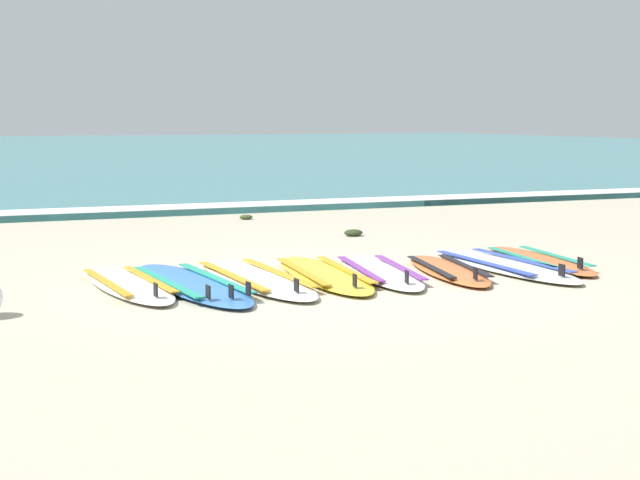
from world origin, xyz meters
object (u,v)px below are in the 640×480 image
Objects in this scene: surfboard_6 at (502,265)px; surfboard_0 at (128,285)px; surfboard_3 at (324,274)px; surfboard_2 at (255,278)px; surfboard_1 at (191,284)px; surfboard_7 at (539,260)px; surfboard_5 at (448,270)px; surfboard_4 at (380,272)px.

surfboard_0 is at bearing 175.69° from surfboard_6.
surfboard_3 is 1.88m from surfboard_6.
surfboard_0 is 1.15m from surfboard_2.
surfboard_0 and surfboard_1 have the same top height.
surfboard_7 is at bearing -0.90° from surfboard_2.
surfboard_6 is at bearing -165.10° from surfboard_7.
surfboard_7 is at bearing 10.11° from surfboard_5.
surfboard_1 is 1.85m from surfboard_4.
surfboard_0 is 4.22m from surfboard_7.
surfboard_2 is 0.67m from surfboard_3.
surfboard_2 is at bearing 175.21° from surfboard_4.
surfboard_1 is 1.03× the size of surfboard_6.
surfboard_1 and surfboard_3 have the same top height.
surfboard_0 is 1.07× the size of surfboard_5.
surfboard_5 is 1.21m from surfboard_7.
surfboard_0 is 2.38m from surfboard_4.
surfboard_7 is (3.07, -0.05, 0.00)m from surfboard_2.
surfboard_6 is (1.32, -0.09, -0.00)m from surfboard_4.
surfboard_4 is 1.04× the size of surfboard_7.
surfboard_2 is 1.02× the size of surfboard_6.
surfboard_4 is (2.37, -0.19, -0.00)m from surfboard_0.
surfboard_1 is 3.70m from surfboard_7.
surfboard_4 is 1.85m from surfboard_7.
surfboard_5 is 0.93× the size of surfboard_7.
surfboard_2 is at bearing 176.89° from surfboard_3.
surfboard_1 is at bearing -178.39° from surfboard_3.
surfboard_0 is 1.00× the size of surfboard_7.
surfboard_5 is 0.82× the size of surfboard_6.
surfboard_5 is at bearing -169.89° from surfboard_7.
surfboard_4 is at bearing -4.79° from surfboard_2.
surfboard_1 is at bearing -17.14° from surfboard_0.
surfboard_2 is 3.07m from surfboard_7.
surfboard_2 is at bearing 172.06° from surfboard_5.
surfboard_5 is at bearing -13.68° from surfboard_4.
surfboard_2 is at bearing 6.59° from surfboard_1.
surfboard_3 is at bearing 1.61° from surfboard_1.
surfboard_0 is at bearing 175.40° from surfboard_4.
surfboard_3 is at bearing 169.44° from surfboard_5.
surfboard_0 is 3.70m from surfboard_6.
surfboard_7 is (2.40, -0.01, 0.00)m from surfboard_3.
surfboard_2 is 1.24× the size of surfboard_5.
surfboard_5 is (2.50, -0.19, -0.00)m from surfboard_1.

